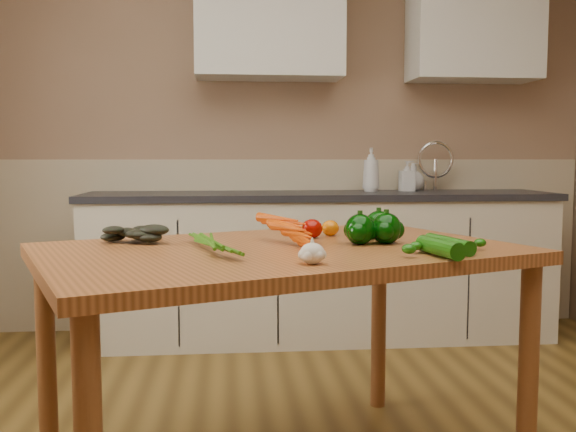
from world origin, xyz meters
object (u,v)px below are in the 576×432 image
Objects in this scene: soap_bottle_c at (413,177)px; tomato_b at (330,228)px; pepper_a at (360,229)px; zucchini_b at (440,247)px; leafy_greens at (130,227)px; pepper_c at (386,228)px; pepper_b at (379,225)px; carrot_bunch at (267,236)px; soap_bottle_b at (407,176)px; table at (280,274)px; soap_bottle_a at (371,170)px; garlic_bulb at (312,253)px; tomato_a at (312,229)px; tomato_c at (369,228)px; zucchini_a at (449,244)px.

soap_bottle_c reaches higher than tomato_b.
pepper_a is 0.34m from zucchini_b.
pepper_c is at bearing -6.73° from leafy_greens.
pepper_c is (-0.00, -0.12, 0.00)m from pepper_b.
soap_bottle_c is at bearing 39.86° from carrot_bunch.
soap_bottle_b is 2.19m from zucchini_b.
table is 0.55m from leafy_greens.
carrot_bunch is at bearing -172.38° from pepper_a.
pepper_c reaches higher than pepper_b.
soap_bottle_a reaches higher than pepper_a.
tomato_a is at bearing 82.55° from garlic_bulb.
tomato_a is 0.23m from tomato_c.
zucchini_b is (0.32, -0.47, -0.01)m from tomato_a.
pepper_b reaches higher than zucchini_a.
garlic_bulb is at bearing -120.94° from pepper_b.
zucchini_b is at bearing -123.30° from zucchini_a.
table is 6.28× the size of carrot_bunch.
soap_bottle_c is 2.70× the size of tomato_b.
zucchini_a is (-0.44, -2.03, -0.16)m from soap_bottle_b.
carrot_bunch is 0.38m from tomato_b.
tomato_c is (-0.01, 0.10, -0.02)m from pepper_b.
table is 25.86× the size of tomato_c.
pepper_c reaches higher than tomato_b.
table is 8.68× the size of zucchini_b.
pepper_b is at bearing 89.39° from pepper_c.
soap_bottle_b is 1.96m from pepper_a.
soap_bottle_a is 1.26× the size of leafy_greens.
zucchini_a reaches higher than table.
carrot_bunch is 4.32× the size of tomato_b.
zucchini_b is at bearing -73.50° from pepper_c.
leafy_greens is 0.89m from pepper_c.
leafy_greens reaches higher than tomato_b.
zucchini_b is (0.40, 0.10, -0.00)m from garlic_bulb.
zucchini_a is at bearing -16.96° from leafy_greens.
garlic_bulb is at bearing -101.56° from table.
zucchini_a is (0.15, -0.21, -0.03)m from pepper_c.
leafy_greens is at bearing -170.11° from tomato_b.
pepper_b is at bearing 89.27° from soap_bottle_a.
soap_bottle_b is 2.09m from zucchini_a.
soap_bottle_a is 3.99× the size of tomato_c.
soap_bottle_a is 1.65m from tomato_b.
tomato_a is at bearing 151.44° from soap_bottle_b.
tomato_b is (-0.75, -1.59, -0.15)m from soap_bottle_b.
soap_bottle_c is 1.80m from tomato_c.
soap_bottle_a is at bearing 46.12° from carrot_bunch.
carrot_bunch is (-0.04, -0.00, 0.13)m from table.
soap_bottle_b is 0.94× the size of zucchini_b.
pepper_b reaches higher than tomato_a.
tomato_a is at bearing 135.31° from zucchini_a.
soap_bottle_c is at bearing 67.27° from garlic_bulb.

